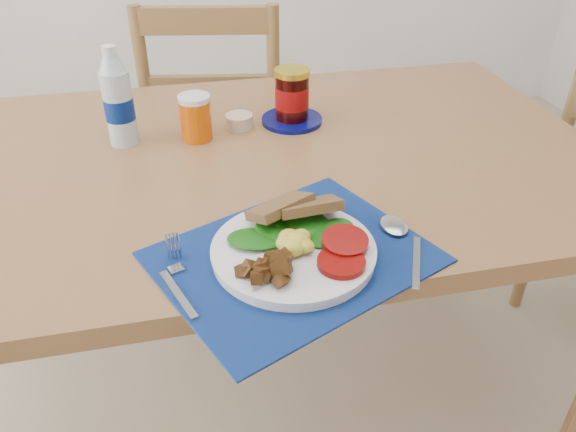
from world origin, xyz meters
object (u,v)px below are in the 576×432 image
(breakfast_plate, at_px, (291,249))
(water_bottle, at_px, (118,102))
(juice_glass, at_px, (196,119))
(chair_far, at_px, (216,115))
(jam_on_saucer, at_px, (292,99))

(breakfast_plate, height_order, water_bottle, water_bottle)
(breakfast_plate, xyz_separation_m, juice_glass, (-0.11, 0.47, 0.03))
(chair_far, bearing_deg, jam_on_saucer, 116.86)
(juice_glass, bearing_deg, water_bottle, 175.18)
(jam_on_saucer, bearing_deg, chair_far, 106.38)
(water_bottle, bearing_deg, chair_far, 64.19)
(chair_far, height_order, jam_on_saucer, chair_far)
(breakfast_plate, bearing_deg, water_bottle, 99.75)
(breakfast_plate, height_order, jam_on_saucer, jam_on_saucer)
(juice_glass, bearing_deg, jam_on_saucer, 9.96)
(chair_far, bearing_deg, juice_glass, 91.09)
(water_bottle, xyz_separation_m, juice_glass, (0.16, -0.01, -0.05))
(jam_on_saucer, bearing_deg, breakfast_plate, -102.90)
(breakfast_plate, distance_m, juice_glass, 0.48)
(chair_far, xyz_separation_m, breakfast_plate, (0.02, -0.98, 0.19))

